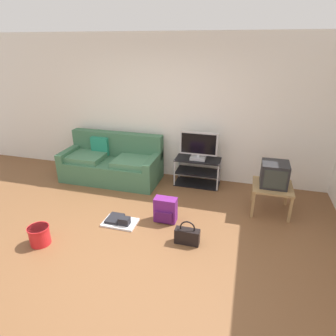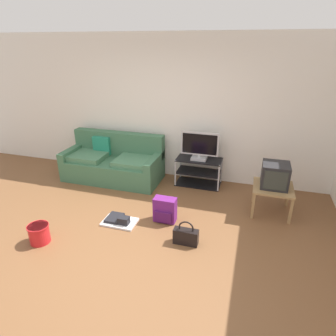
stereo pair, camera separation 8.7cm
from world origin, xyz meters
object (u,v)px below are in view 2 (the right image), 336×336
(couch, at_px, (114,163))
(cleaning_bucket, at_px, (39,233))
(floor_tray, at_px, (119,220))
(side_table, at_px, (273,190))
(backpack, at_px, (165,210))
(crt_tv, at_px, (275,175))
(flat_tv, at_px, (200,146))
(tv_stand, at_px, (199,172))
(handbag, at_px, (186,236))

(couch, distance_m, cleaning_bucket, 2.17)
(couch, distance_m, floor_tray, 1.66)
(side_table, xyz_separation_m, backpack, (-1.54, -0.73, -0.21))
(side_table, height_order, cleaning_bucket, side_table)
(crt_tv, relative_size, floor_tray, 0.81)
(side_table, bearing_deg, couch, 171.46)
(flat_tv, height_order, crt_tv, flat_tv)
(tv_stand, relative_size, floor_tray, 1.66)
(crt_tv, bearing_deg, couch, 171.77)
(backpack, relative_size, floor_tray, 0.76)
(floor_tray, bearing_deg, cleaning_bucket, -138.90)
(flat_tv, bearing_deg, crt_tv, -25.10)
(backpack, bearing_deg, flat_tv, 68.46)
(backpack, bearing_deg, couch, 129.07)
(tv_stand, distance_m, handbag, 1.84)
(side_table, bearing_deg, floor_tray, -155.60)
(couch, height_order, side_table, couch)
(couch, relative_size, cleaning_bucket, 6.64)
(couch, distance_m, tv_stand, 1.69)
(tv_stand, xyz_separation_m, floor_tray, (-0.88, -1.64, -0.22))
(tv_stand, xyz_separation_m, backpack, (-0.24, -1.38, -0.07))
(tv_stand, bearing_deg, cleaning_bucket, -125.97)
(couch, height_order, floor_tray, couch)
(couch, xyz_separation_m, cleaning_bucket, (-0.04, -2.17, -0.18))
(tv_stand, xyz_separation_m, handbag, (0.20, -1.82, -0.14))
(tv_stand, bearing_deg, crt_tv, -25.90)
(handbag, height_order, floor_tray, handbag)
(side_table, relative_size, cleaning_bucket, 2.11)
(flat_tv, relative_size, backpack, 1.81)
(couch, distance_m, handbag, 2.48)
(flat_tv, distance_m, handbag, 1.93)
(crt_tv, relative_size, cleaning_bucket, 1.45)
(flat_tv, distance_m, crt_tv, 1.44)
(tv_stand, relative_size, backpack, 2.19)
(couch, relative_size, handbag, 5.38)
(tv_stand, height_order, handbag, tv_stand)
(flat_tv, height_order, floor_tray, flat_tv)
(couch, bearing_deg, floor_tray, -61.22)
(backpack, relative_size, cleaning_bucket, 1.35)
(crt_tv, bearing_deg, floor_tray, -155.25)
(crt_tv, relative_size, backpack, 1.07)
(tv_stand, height_order, crt_tv, crt_tv)
(tv_stand, xyz_separation_m, cleaning_bucket, (-1.72, -2.37, -0.12))
(backpack, height_order, floor_tray, backpack)
(crt_tv, bearing_deg, side_table, -90.00)
(couch, bearing_deg, backpack, -39.37)
(backpack, bearing_deg, crt_tv, 14.31)
(tv_stand, height_order, backpack, tv_stand)
(floor_tray, bearing_deg, handbag, -9.67)
(side_table, relative_size, handbag, 1.71)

